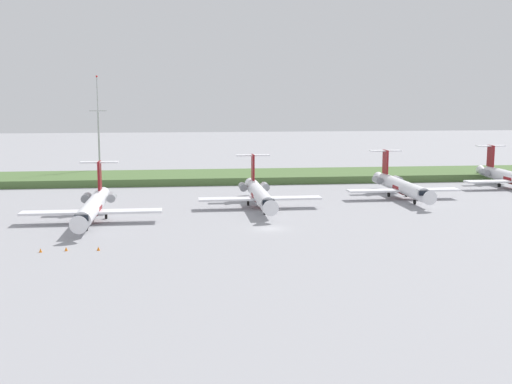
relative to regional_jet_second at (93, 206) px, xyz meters
name	(u,v)px	position (x,y,z in m)	size (l,w,h in m)	color
ground_plane	(250,199)	(28.48, 20.34, -2.54)	(500.00, 500.00, 0.00)	#939399
grass_berm	(237,177)	(28.48, 50.51, -1.67)	(320.00, 20.00, 1.74)	#4C6B38
regional_jet_second	(93,206)	(0.00, 0.00, 0.00)	(22.81, 31.00, 9.00)	white
regional_jet_third	(259,194)	(29.19, 10.64, 0.00)	(22.81, 31.00, 9.00)	white
regional_jet_fourth	(401,186)	(59.29, 17.95, 0.00)	(22.81, 31.00, 9.00)	white
regional_jet_fifth	(512,177)	(88.98, 28.76, 0.00)	(22.81, 31.00, 9.00)	white
antenna_mast	(99,135)	(-6.25, 62.70, 8.18)	(4.40, 0.50, 25.93)	#B2B2B7
safety_cone_front_marker	(40,250)	(-4.16, -21.49, -2.26)	(0.44, 0.44, 0.55)	orange
safety_cone_mid_marker	(66,249)	(-0.90, -21.08, -2.26)	(0.44, 0.44, 0.55)	orange
safety_cone_rear_marker	(98,249)	(3.38, -21.36, -2.26)	(0.44, 0.44, 0.55)	orange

